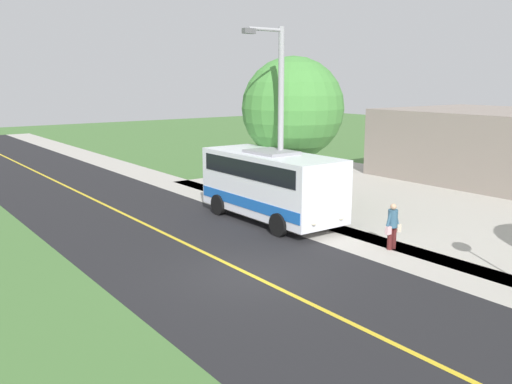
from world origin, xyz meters
The scene contains 8 objects.
ground_plane centered at (0.00, 0.00, 0.00)m, with size 120.00×120.00×0.00m, color #477238.
road_surface centered at (0.00, 0.00, 0.00)m, with size 8.00×100.00×0.01m, color black.
sidewalk centered at (-5.20, 0.00, 0.00)m, with size 2.40×100.00×0.01m, color #B2ADA3.
road_centre_line centered at (0.00, 0.00, 0.01)m, with size 0.16×100.00×0.00m, color gold.
shuttle_bus_front centered at (-4.56, -4.70, 1.62)m, with size 2.78×6.88×2.94m.
pedestrian_with_bags centered at (-5.48, 0.96, 0.87)m, with size 0.72×0.34×1.62m.
street_light_pole centered at (-4.87, -4.64, 4.34)m, with size 1.97×0.24×7.86m.
tree_curbside centered at (-7.40, -6.75, 4.48)m, with size 4.75×4.75×6.86m.
Camera 1 is at (9.22, 12.96, 5.82)m, focal length 38.60 mm.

